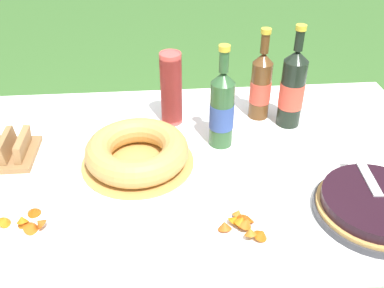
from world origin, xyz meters
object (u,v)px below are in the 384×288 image
berry_tart (376,206)px  juice_bottle_red (292,89)px  bundt_cake (137,152)px  cup_stack (172,89)px  snack_plate_left (24,223)px  serving_knife (383,203)px  cider_bottle_green (222,109)px  cider_bottle_amber (261,85)px  snack_plate_near (246,226)px

berry_tart → juice_bottle_red: size_ratio=0.90×
bundt_cake → cup_stack: size_ratio=1.33×
juice_bottle_red → snack_plate_left: juice_bottle_red is taller
serving_knife → cider_bottle_green: bearing=46.8°
berry_tart → cider_bottle_amber: (-0.20, 0.52, 0.09)m
cup_stack → cider_bottle_amber: size_ratio=0.79×
juice_bottle_red → serving_knife: bearing=-78.2°
berry_tart → cider_bottle_amber: bearing=110.8°
snack_plate_left → cider_bottle_amber: bearing=34.9°
cider_bottle_green → cider_bottle_amber: cider_bottle_green is taller
cider_bottle_amber → snack_plate_left: 0.86m
juice_bottle_red → snack_plate_near: (-0.24, -0.49, -0.12)m
berry_tart → serving_knife: bearing=-94.6°
bundt_cake → cider_bottle_amber: cider_bottle_amber is taller
snack_plate_near → bundt_cake: bearing=132.6°
cider_bottle_green → bundt_cake: bearing=-161.8°
cider_bottle_green → snack_plate_left: cider_bottle_green is taller
bundt_cake → berry_tart: bearing=-23.7°
cider_bottle_amber → juice_bottle_red: juice_bottle_red is taller
cup_stack → snack_plate_near: cup_stack is taller
cider_bottle_green → snack_plate_near: 0.40m
bundt_cake → juice_bottle_red: juice_bottle_red is taller
bundt_cake → cider_bottle_green: bearing=18.2°
serving_knife → cider_bottle_amber: (-0.19, 0.55, 0.06)m
cider_bottle_amber → snack_plate_near: size_ratio=1.46×
berry_tart → cider_bottle_green: 0.51m
cider_bottle_green → snack_plate_near: size_ratio=1.52×
cup_stack → snack_plate_left: bearing=-129.7°
snack_plate_near → berry_tart: bearing=4.7°
cup_stack → cider_bottle_green: cider_bottle_green is taller
berry_tart → snack_plate_near: 0.34m
bundt_cake → cider_bottle_amber: (0.42, 0.25, 0.08)m
berry_tart → serving_knife: serving_knife is taller
cider_bottle_amber → serving_knife: bearing=-70.5°
cider_bottle_amber → juice_bottle_red: 0.11m
cup_stack → snack_plate_near: 0.57m
serving_knife → snack_plate_left: bearing=90.9°
snack_plate_near → snack_plate_left: 0.56m
snack_plate_near → snack_plate_left: snack_plate_left is taller
cider_bottle_green → snack_plate_left: (-0.54, -0.33, -0.12)m
serving_knife → snack_plate_near: 0.34m
berry_tart → cup_stack: (-0.50, 0.51, 0.10)m
cider_bottle_amber → snack_plate_near: (-0.15, -0.55, -0.11)m
cider_bottle_green → cider_bottle_amber: 0.22m
berry_tart → snack_plate_left: 0.90m
bundt_cake → snack_plate_near: (0.27, -0.30, -0.03)m
berry_tart → cup_stack: cup_stack is taller
snack_plate_left → cider_bottle_green: bearing=31.2°
cup_stack → juice_bottle_red: 0.40m
cider_bottle_green → snack_plate_near: (0.01, -0.39, -0.11)m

